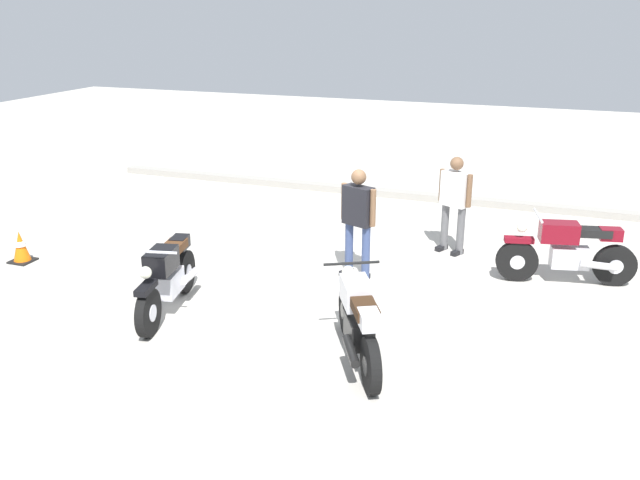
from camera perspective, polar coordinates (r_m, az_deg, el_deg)
ground_plane at (r=11.17m, az=0.64°, el=-2.37°), size 40.00×40.00×0.00m
curb_edge at (r=15.35m, az=6.42°, el=3.83°), size 14.00×0.30×0.15m
motorcycle_black_cruiser at (r=9.68m, az=-12.61°, el=-3.03°), size 0.73×2.07×1.09m
motorcycle_maroon_cruiser at (r=11.09m, az=19.95°, el=-0.87°), size 2.07×0.74×1.09m
motorcycle_silver_cruiser at (r=8.20m, az=3.20°, el=-6.76°), size 1.10×1.90×1.09m
person_in_white_shirt at (r=11.85m, az=11.15°, el=3.40°), size 0.62×0.46×1.68m
person_in_black_shirt at (r=10.55m, az=3.18°, el=2.00°), size 0.65×0.45×1.73m
traffic_cone at (r=12.41m, az=-23.68°, el=-0.53°), size 0.36×0.36×0.53m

